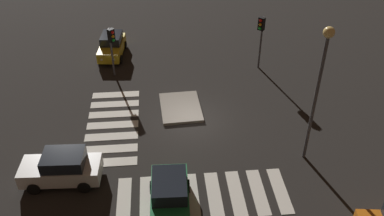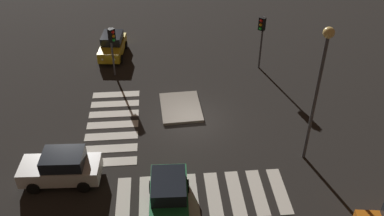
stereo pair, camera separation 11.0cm
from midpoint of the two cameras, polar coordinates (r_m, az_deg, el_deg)
name	(u,v)px [view 2 (the right image)]	position (r m, az deg, el deg)	size (l,w,h in m)	color
ground_plane	(192,121)	(26.72, 0.12, -1.75)	(80.00, 80.00, 0.00)	black
traffic_island	(181,107)	(27.78, -1.42, 0.10)	(3.58, 2.76, 0.18)	gray
car_green	(169,197)	(20.68, -2.98, -12.00)	(4.35, 2.14, 1.87)	#196B38
car_white	(61,168)	(23.15, -17.18, -7.73)	(2.11, 4.25, 1.82)	silver
car_yellow	(112,45)	(34.39, -10.65, 8.35)	(4.09, 2.17, 1.73)	gold
traffic_light_south	(112,41)	(30.49, -10.69, 8.97)	(0.53, 0.54, 3.78)	#47474C
traffic_light_west	(262,30)	(31.27, 9.53, 10.34)	(0.53, 0.54, 4.15)	#47474C
street_lamp	(320,75)	(21.82, 17.13, 4.28)	(0.56, 0.56, 7.98)	#47474C
crosswalk_near	(113,125)	(26.84, -10.60, -2.24)	(7.60, 3.20, 0.02)	silver
crosswalk_side	(202,195)	(21.97, 1.56, -11.79)	(3.20, 8.75, 0.02)	silver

